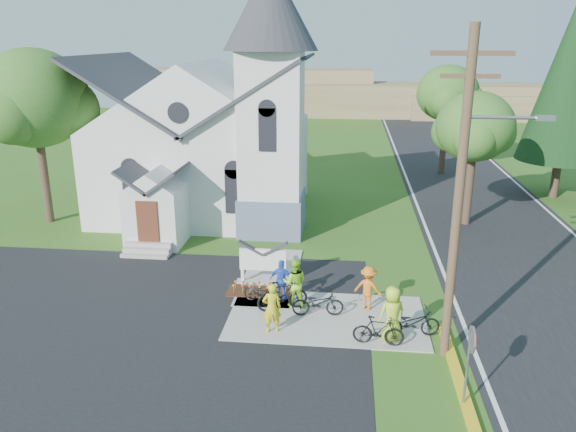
# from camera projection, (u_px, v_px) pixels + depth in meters

# --- Properties ---
(ground) EXTENTS (120.00, 120.00, 0.00)m
(ground) POSITION_uv_depth(u_px,v_px,m) (283.00, 323.00, 19.78)
(ground) COLOR #375D1A
(ground) RESTS_ON ground
(parking_lot) EXTENTS (20.00, 16.00, 0.02)m
(parking_lot) POSITION_uv_depth(u_px,v_px,m) (67.00, 341.00, 18.60)
(parking_lot) COLOR black
(parking_lot) RESTS_ON ground
(road) EXTENTS (8.00, 90.00, 0.02)m
(road) POSITION_uv_depth(u_px,v_px,m) (481.00, 208.00, 32.96)
(road) COLOR black
(road) RESTS_ON ground
(sidewalk) EXTENTS (7.00, 4.00, 0.05)m
(sidewalk) POSITION_uv_depth(u_px,v_px,m) (327.00, 318.00, 20.09)
(sidewalk) COLOR gray
(sidewalk) RESTS_ON ground
(church) EXTENTS (12.35, 12.00, 13.00)m
(church) POSITION_uv_depth(u_px,v_px,m) (210.00, 121.00, 30.57)
(church) COLOR silver
(church) RESTS_ON ground
(church_sign) EXTENTS (2.20, 0.40, 1.70)m
(church_sign) POSITION_uv_depth(u_px,v_px,m) (263.00, 260.00, 22.62)
(church_sign) COLOR gray
(church_sign) RESTS_ON ground
(flower_bed) EXTENTS (2.60, 1.10, 0.07)m
(flower_bed) POSITION_uv_depth(u_px,v_px,m) (260.00, 292.00, 22.07)
(flower_bed) COLOR #37190F
(flower_bed) RESTS_ON ground
(utility_pole) EXTENTS (3.45, 0.28, 10.00)m
(utility_pole) POSITION_uv_depth(u_px,v_px,m) (462.00, 190.00, 16.17)
(utility_pole) COLOR #473123
(utility_pole) RESTS_ON ground
(stop_sign) EXTENTS (0.11, 0.76, 2.48)m
(stop_sign) POSITION_uv_depth(u_px,v_px,m) (470.00, 350.00, 14.71)
(stop_sign) COLOR gray
(stop_sign) RESTS_ON ground
(tree_lot_corner) EXTENTS (5.60, 5.60, 9.15)m
(tree_lot_corner) POSITION_uv_depth(u_px,v_px,m) (34.00, 99.00, 28.67)
(tree_lot_corner) COLOR #36291D
(tree_lot_corner) RESTS_ON ground
(tree_road_near) EXTENTS (4.00, 4.00, 7.05)m
(tree_road_near) POSITION_uv_depth(u_px,v_px,m) (475.00, 127.00, 28.69)
(tree_road_near) COLOR #36291D
(tree_road_near) RESTS_ON ground
(tree_road_mid) EXTENTS (4.40, 4.40, 7.80)m
(tree_road_mid) POSITION_uv_depth(u_px,v_px,m) (448.00, 94.00, 39.83)
(tree_road_mid) COLOR #36291D
(tree_road_mid) RESTS_ON ground
(conifer) EXTENTS (5.20, 5.20, 12.40)m
(conifer) POSITION_uv_depth(u_px,v_px,m) (571.00, 77.00, 33.05)
(conifer) COLOR #36291D
(conifer) RESTS_ON ground
(distant_hills) EXTENTS (61.00, 10.00, 5.60)m
(distant_hills) POSITION_uv_depth(u_px,v_px,m) (360.00, 98.00, 72.12)
(distant_hills) COLOR brown
(distant_hills) RESTS_ON ground
(cyclist_0) EXTENTS (0.74, 0.60, 1.77)m
(cyclist_0) POSITION_uv_depth(u_px,v_px,m) (272.00, 308.00, 18.85)
(cyclist_0) COLOR gold
(cyclist_0) RESTS_ON sidewalk
(bike_0) EXTENTS (1.63, 1.04, 0.81)m
(bike_0) POSITION_uv_depth(u_px,v_px,m) (262.00, 293.00, 21.04)
(bike_0) COLOR black
(bike_0) RESTS_ON sidewalk
(cyclist_1) EXTENTS (0.92, 0.73, 1.86)m
(cyclist_1) POSITION_uv_depth(u_px,v_px,m) (295.00, 283.00, 20.67)
(cyclist_1) COLOR #8FDC29
(cyclist_1) RESTS_ON sidewalk
(bike_1) EXTENTS (1.98, 1.22, 1.15)m
(bike_1) POSITION_uv_depth(u_px,v_px,m) (282.00, 295.00, 20.45)
(bike_1) COLOR black
(bike_1) RESTS_ON sidewalk
(cyclist_2) EXTENTS (1.01, 0.58, 1.62)m
(cyclist_2) POSITION_uv_depth(u_px,v_px,m) (282.00, 280.00, 21.15)
(cyclist_2) COLOR blue
(cyclist_2) RESTS_ON sidewalk
(bike_2) EXTENTS (1.91, 0.85, 0.97)m
(bike_2) POSITION_uv_depth(u_px,v_px,m) (318.00, 303.00, 20.07)
(bike_2) COLOR black
(bike_2) RESTS_ON sidewalk
(cyclist_3) EXTENTS (1.22, 0.96, 1.66)m
(cyclist_3) POSITION_uv_depth(u_px,v_px,m) (368.00, 288.00, 20.48)
(cyclist_3) COLOR orange
(cyclist_3) RESTS_ON sidewalk
(bike_3) EXTENTS (1.70, 0.61, 1.00)m
(bike_3) POSITION_uv_depth(u_px,v_px,m) (378.00, 331.00, 18.15)
(bike_3) COLOR black
(bike_3) RESTS_ON sidewalk
(cyclist_4) EXTENTS (1.10, 0.93, 1.91)m
(cyclist_4) POSITION_uv_depth(u_px,v_px,m) (392.00, 314.00, 18.27)
(cyclist_4) COLOR #ADDB29
(cyclist_4) RESTS_ON sidewalk
(bike_4) EXTENTS (2.02, 1.07, 1.01)m
(bike_4) POSITION_uv_depth(u_px,v_px,m) (412.00, 323.00, 18.64)
(bike_4) COLOR black
(bike_4) RESTS_ON sidewalk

